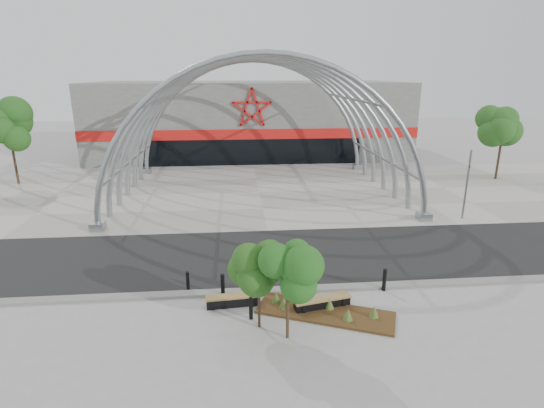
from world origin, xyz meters
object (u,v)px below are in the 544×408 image
(signal_pole, at_px, (467,184))
(bollard_2, at_px, (251,308))
(street_tree_0, at_px, (259,269))
(bench_1, at_px, (322,303))
(street_tree_1, at_px, (288,276))
(bench_0, at_px, (233,301))

(signal_pole, relative_size, bollard_2, 4.95)
(street_tree_0, height_order, bench_1, street_tree_0)
(street_tree_1, xyz_separation_m, bench_0, (-1.91, 2.33, -2.16))
(signal_pole, relative_size, street_tree_1, 1.34)
(bench_0, height_order, bollard_2, bollard_2)
(signal_pole, distance_m, street_tree_0, 17.51)
(street_tree_1, bearing_deg, bench_0, 129.34)
(signal_pole, distance_m, bollard_2, 17.49)
(street_tree_0, relative_size, street_tree_1, 0.98)
(street_tree_0, xyz_separation_m, bench_0, (-0.96, 1.57, -2.10))
(bench_0, relative_size, bench_1, 0.92)
(street_tree_0, relative_size, bench_0, 1.48)
(street_tree_0, distance_m, street_tree_1, 1.21)
(bench_0, bearing_deg, street_tree_0, -58.52)
(street_tree_0, xyz_separation_m, bench_1, (2.55, 1.03, -2.09))
(bench_1, bearing_deg, bench_0, 171.21)
(signal_pole, distance_m, bench_0, 17.50)
(bench_1, bearing_deg, street_tree_1, -131.94)
(street_tree_1, distance_m, bench_1, 3.22)
(street_tree_0, distance_m, bench_0, 2.80)
(signal_pole, height_order, street_tree_0, signal_pole)
(bench_1, bearing_deg, street_tree_0, -158.01)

